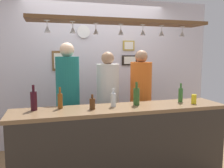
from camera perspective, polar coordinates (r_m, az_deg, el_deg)
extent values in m
plane|color=olive|center=(3.59, 0.46, -19.47)|extent=(8.00, 8.00, 0.00)
cube|color=silver|center=(4.29, -3.67, 2.99)|extent=(4.40, 0.06, 2.60)
cube|color=brown|center=(2.96, 2.41, -6.00)|extent=(2.70, 0.55, 0.04)
cube|color=#2D2823|center=(2.88, 4.02, -16.47)|extent=(2.65, 0.04, 0.92)
cube|color=brown|center=(2.95, 2.20, 14.82)|extent=(2.20, 0.36, 0.04)
cylinder|color=silver|center=(2.77, -15.44, 14.59)|extent=(0.06, 0.06, 0.00)
cylinder|color=silver|center=(2.76, -15.42, 14.03)|extent=(0.01, 0.01, 0.06)
cone|color=silver|center=(2.76, -15.38, 12.69)|extent=(0.07, 0.07, 0.08)
cylinder|color=silver|center=(2.80, -9.51, 14.66)|extent=(0.06, 0.06, 0.00)
cylinder|color=silver|center=(2.80, -9.49, 14.10)|extent=(0.01, 0.01, 0.06)
cone|color=silver|center=(2.79, -9.47, 12.77)|extent=(0.07, 0.07, 0.08)
cylinder|color=silver|center=(2.92, -3.93, 14.43)|extent=(0.06, 0.06, 0.00)
cylinder|color=silver|center=(2.91, -3.93, 13.89)|extent=(0.01, 0.01, 0.06)
cone|color=silver|center=(2.91, -3.92, 12.62)|extent=(0.07, 0.07, 0.08)
cylinder|color=silver|center=(2.99, 2.15, 14.26)|extent=(0.06, 0.06, 0.00)
cylinder|color=silver|center=(2.99, 2.15, 13.73)|extent=(0.01, 0.01, 0.06)
cone|color=silver|center=(2.98, 2.15, 12.49)|extent=(0.07, 0.07, 0.08)
cylinder|color=silver|center=(3.07, 7.47, 14.02)|extent=(0.06, 0.06, 0.00)
cylinder|color=silver|center=(3.07, 7.47, 13.51)|extent=(0.01, 0.01, 0.06)
cone|color=silver|center=(3.06, 7.45, 12.30)|extent=(0.07, 0.07, 0.08)
cylinder|color=silver|center=(3.22, 11.91, 13.61)|extent=(0.06, 0.06, 0.00)
cylinder|color=silver|center=(3.22, 11.89, 13.12)|extent=(0.01, 0.01, 0.06)
cone|color=silver|center=(3.21, 11.86, 11.97)|extent=(0.07, 0.07, 0.08)
cylinder|color=silver|center=(3.38, 16.64, 13.15)|extent=(0.06, 0.06, 0.00)
cylinder|color=silver|center=(3.38, 16.62, 12.69)|extent=(0.01, 0.01, 0.06)
cone|color=silver|center=(3.37, 16.58, 11.59)|extent=(0.07, 0.07, 0.08)
cube|color=#2D334C|center=(3.67, -10.37, -11.84)|extent=(0.17, 0.18, 0.85)
cylinder|color=#1E7A75|center=(3.50, -10.66, 0.50)|extent=(0.34, 0.34, 0.74)
sphere|color=beige|center=(3.47, -10.84, 8.09)|extent=(0.21, 0.21, 0.21)
cube|color=#2D334C|center=(3.78, -1.00, -11.64)|extent=(0.17, 0.18, 0.78)
cylinder|color=white|center=(3.61, -1.03, -0.55)|extent=(0.34, 0.34, 0.68)
sphere|color=#9E7556|center=(3.58, -1.04, 6.26)|extent=(0.19, 0.19, 0.19)
cube|color=#2D334C|center=(3.95, 6.83, -10.77)|extent=(0.17, 0.18, 0.80)
cylinder|color=orange|center=(3.79, 7.00, 0.03)|extent=(0.34, 0.34, 0.69)
sphere|color=#9E7556|center=(3.76, 7.10, 6.63)|extent=(0.20, 0.20, 0.20)
cylinder|color=#512D14|center=(2.83, -4.78, -4.80)|extent=(0.07, 0.07, 0.13)
cylinder|color=#512D14|center=(2.81, -4.80, -3.01)|extent=(0.03, 0.03, 0.05)
cylinder|color=#380F19|center=(2.91, -18.38, -3.92)|extent=(0.08, 0.08, 0.22)
cylinder|color=#380F19|center=(2.88, -18.50, -0.99)|extent=(0.03, 0.03, 0.08)
cylinder|color=brown|center=(2.92, -12.41, -4.06)|extent=(0.06, 0.06, 0.18)
cylinder|color=brown|center=(2.90, -12.48, -1.54)|extent=(0.03, 0.03, 0.08)
cylinder|color=#2D5623|center=(3.07, 5.93, -3.03)|extent=(0.08, 0.08, 0.22)
cylinder|color=#2D5623|center=(3.04, 5.96, -0.25)|extent=(0.03, 0.03, 0.08)
cylinder|color=silver|center=(2.96, 0.34, -3.86)|extent=(0.06, 0.06, 0.17)
cylinder|color=silver|center=(2.94, 0.34, -1.66)|extent=(0.03, 0.03, 0.06)
cylinder|color=#336B2D|center=(3.37, 16.23, -2.62)|extent=(0.06, 0.06, 0.19)
cylinder|color=#336B2D|center=(3.35, 16.31, -0.43)|extent=(0.03, 0.03, 0.07)
cylinder|color=yellow|center=(3.32, 19.16, -3.47)|extent=(0.07, 0.07, 0.12)
cube|color=black|center=(4.41, 4.28, 5.75)|extent=(0.30, 0.02, 0.18)
cube|color=white|center=(4.40, 4.34, 5.74)|extent=(0.23, 0.01, 0.14)
cube|color=brown|center=(4.15, -12.47, 5.49)|extent=(0.26, 0.02, 0.34)
cube|color=white|center=(4.14, -12.46, 5.49)|extent=(0.20, 0.01, 0.26)
cube|color=#B29338|center=(4.41, 4.05, 9.24)|extent=(0.22, 0.02, 0.18)
cube|color=white|center=(4.40, 4.10, 9.25)|extent=(0.17, 0.01, 0.14)
cylinder|color=white|center=(4.20, -6.91, 12.43)|extent=(0.22, 0.03, 0.22)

